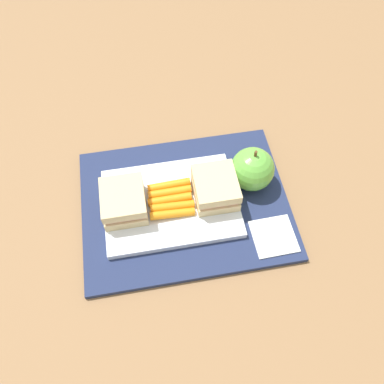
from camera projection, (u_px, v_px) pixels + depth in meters
ground_plane at (185, 206)px, 0.72m from camera, size 2.40×2.40×0.00m
lunchbag_mat at (185, 204)px, 0.72m from camera, size 0.36×0.28×0.01m
food_tray at (171, 203)px, 0.71m from camera, size 0.23×0.17×0.01m
sandwich_half_left at (124, 202)px, 0.68m from camera, size 0.07×0.08×0.04m
sandwich_half_right at (215, 188)px, 0.69m from camera, size 0.07×0.08×0.04m
carrot_sticks_bundle at (171, 199)px, 0.70m from camera, size 0.08×0.07×0.02m
apple at (252, 169)px, 0.70m from camera, size 0.08×0.08×0.09m
paper_napkin at (274, 236)px, 0.68m from camera, size 0.07×0.07×0.00m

